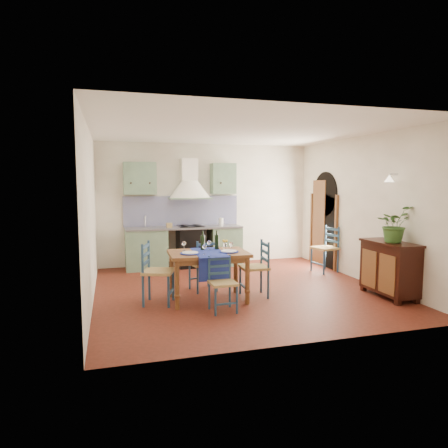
% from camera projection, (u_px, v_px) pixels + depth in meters
% --- Properties ---
extents(floor, '(5.00, 5.00, 0.00)m').
position_uv_depth(floor, '(240.00, 290.00, 7.15)').
color(floor, '#41180E').
rests_on(floor, ground).
extents(back_wall, '(5.00, 0.96, 2.80)m').
position_uv_depth(back_wall, '(189.00, 220.00, 9.10)').
color(back_wall, white).
rests_on(back_wall, ground).
extents(right_wall, '(0.26, 5.00, 2.80)m').
position_uv_depth(right_wall, '(354.00, 211.00, 7.96)').
color(right_wall, white).
rests_on(right_wall, ground).
extents(left_wall, '(0.04, 5.00, 2.80)m').
position_uv_depth(left_wall, '(90.00, 215.00, 6.32)').
color(left_wall, white).
rests_on(left_wall, ground).
extents(ceiling, '(5.00, 5.00, 0.01)m').
position_uv_depth(ceiling, '(240.00, 130.00, 6.86)').
color(ceiling, white).
rests_on(ceiling, back_wall).
extents(dining_table, '(1.28, 0.97, 1.11)m').
position_uv_depth(dining_table, '(209.00, 258.00, 6.42)').
color(dining_table, brown).
rests_on(dining_table, ground).
extents(chair_near, '(0.40, 0.40, 0.82)m').
position_uv_depth(chair_near, '(222.00, 283.00, 5.92)').
color(chair_near, navy).
rests_on(chair_near, ground).
extents(chair_far, '(0.50, 0.50, 0.92)m').
position_uv_depth(chair_far, '(204.00, 264.00, 7.03)').
color(chair_far, navy).
rests_on(chair_far, ground).
extents(chair_left, '(0.58, 0.58, 0.98)m').
position_uv_depth(chair_left, '(156.00, 272.00, 6.27)').
color(chair_left, navy).
rests_on(chair_left, ground).
extents(chair_right, '(0.46, 0.46, 0.94)m').
position_uv_depth(chair_right, '(256.00, 268.00, 6.69)').
color(chair_right, navy).
rests_on(chair_right, ground).
extents(chair_spare, '(0.54, 0.54, 0.98)m').
position_uv_depth(chair_spare, '(326.00, 248.00, 8.54)').
color(chair_spare, navy).
rests_on(chair_spare, ground).
extents(sideboard, '(0.50, 1.05, 0.94)m').
position_uv_depth(sideboard, '(389.00, 267.00, 6.65)').
color(sideboard, black).
rests_on(sideboard, ground).
extents(potted_plant, '(0.67, 0.63, 0.60)m').
position_uv_depth(potted_plant, '(394.00, 224.00, 6.50)').
color(potted_plant, '#325C24').
rests_on(potted_plant, sideboard).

